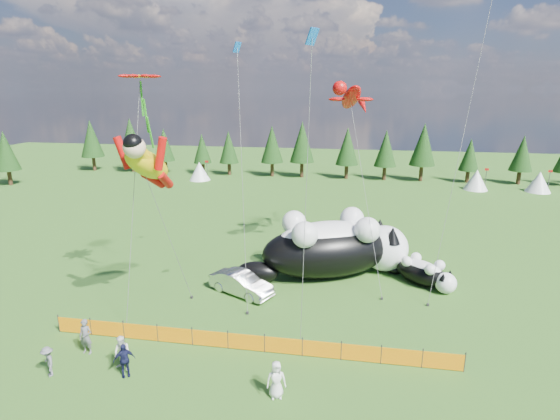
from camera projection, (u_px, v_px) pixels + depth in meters
name	position (u px, v px, depth m)	size (l,w,h in m)	color
ground	(258.00, 322.00, 26.11)	(160.00, 160.00, 0.00)	#113509
safety_fence	(246.00, 342.00, 23.12)	(22.06, 0.06, 1.10)	#262626
tree_line	(320.00, 152.00, 67.80)	(90.00, 4.00, 8.00)	black
festival_tents	(394.00, 177.00, 61.96)	(50.00, 3.20, 2.80)	white
cat_large	(335.00, 246.00, 32.21)	(12.57, 8.07, 4.76)	black
cat_small	(424.00, 273.00, 30.84)	(4.47, 4.11, 1.96)	black
car	(241.00, 283.00, 29.53)	(1.61, 4.63, 1.53)	silver
spectator_a	(86.00, 337.00, 22.77)	(0.71, 0.46, 1.94)	#5A5B5F
spectator_b	(122.00, 353.00, 21.46)	(0.88, 0.52, 1.80)	white
spectator_c	(124.00, 360.00, 20.97)	(1.02, 0.52, 1.74)	#131535
spectator_d	(48.00, 362.00, 21.01)	(1.00, 0.52, 1.55)	#5A5B5F
spectator_e	(276.00, 380.00, 19.51)	(0.88, 0.57, 1.79)	white
superhero_kite	(148.00, 164.00, 23.93)	(4.53, 5.42, 11.73)	#D7BB0B
gecko_kite	(351.00, 98.00, 32.67)	(4.96, 10.83, 15.10)	#C20A09
flower_kite	(140.00, 80.00, 24.63)	(2.74, 4.67, 14.37)	#C20A09
diamond_kite_a	(238.00, 66.00, 27.21)	(1.80, 4.98, 16.83)	blue
diamond_kite_c	(312.00, 53.00, 19.89)	(0.79, 1.01, 16.52)	blue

